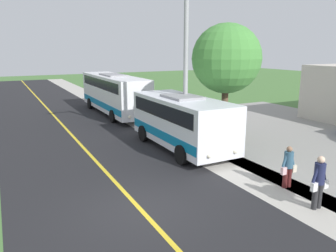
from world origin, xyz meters
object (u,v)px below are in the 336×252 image
object	(u,v)px
transit_bus_rear	(114,92)
street_light_pole	(184,54)
pedestrian_waiting	(288,166)
tree_curbside	(226,59)
pedestrian_with_bags	(319,181)
shuttle_bus_front	(182,120)

from	to	relation	value
transit_bus_rear	street_light_pole	distance (m)	10.69
pedestrian_waiting	tree_curbside	size ratio (longest dim) A/B	0.25
pedestrian_with_bags	transit_bus_rear	bearing A→B (deg)	-88.01
shuttle_bus_front	transit_bus_rear	bearing A→B (deg)	-89.57
pedestrian_waiting	tree_curbside	distance (m)	7.58
transit_bus_rear	pedestrian_waiting	size ratio (longest dim) A/B	6.41
shuttle_bus_front	transit_bus_rear	size ratio (longest dim) A/B	0.69
pedestrian_waiting	transit_bus_rear	bearing A→B (deg)	-86.26
street_light_pole	shuttle_bus_front	bearing A→B (deg)	52.45
shuttle_bus_front	street_light_pole	bearing A→B (deg)	-127.55
transit_bus_rear	street_light_pole	bearing A→B (deg)	92.37
shuttle_bus_front	tree_curbside	world-z (taller)	tree_curbside
street_light_pole	tree_curbside	world-z (taller)	street_light_pole
shuttle_bus_front	pedestrian_waiting	world-z (taller)	shuttle_bus_front
pedestrian_with_bags	street_light_pole	distance (m)	9.11
tree_curbside	pedestrian_waiting	bearing A→B (deg)	73.91
street_light_pole	tree_curbside	xyz separation A→B (m)	(-2.51, 0.22, -0.26)
tree_curbside	pedestrian_with_bags	bearing A→B (deg)	74.08
pedestrian_with_bags	shuttle_bus_front	bearing A→B (deg)	-85.90
pedestrian_with_bags	tree_curbside	size ratio (longest dim) A/B	0.28
pedestrian_with_bags	street_light_pole	xyz separation A→B (m)	(0.22, -8.26, 3.83)
transit_bus_rear	street_light_pole	world-z (taller)	street_light_pole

